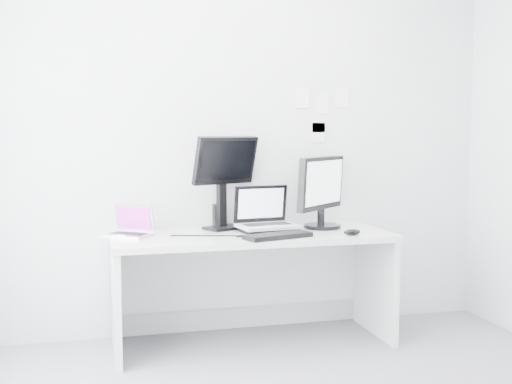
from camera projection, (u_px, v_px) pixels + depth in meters
The scene contains 14 objects.
back_wall at pixel (240, 137), 4.44m from camera, with size 3.60×3.60×0.00m, color silver.
desk at pixel (252, 289), 4.19m from camera, with size 1.80×0.70×0.73m, color silver.
macbook at pixel (128, 220), 4.02m from camera, with size 0.27×0.20×0.20m, color silver.
speaker at pixel (219, 216), 4.39m from camera, with size 0.08×0.08×0.16m, color black.
dell_laptop at pixel (268, 209), 4.18m from camera, with size 0.37×0.29×0.31m, color silver.
rear_monitor at pixel (224, 182), 4.30m from camera, with size 0.47×0.17×0.64m, color black.
samsung_monitor at pixel (323, 191), 4.36m from camera, with size 0.55×0.25×0.51m, color black.
keyboard at pixel (278, 236), 3.97m from camera, with size 0.43×0.15×0.03m, color black.
mouse at pixel (352, 232), 4.08m from camera, with size 0.12×0.08×0.04m, color black.
wall_note_0 at pixel (302, 98), 4.52m from camera, with size 0.10×0.00×0.14m, color white.
wall_note_1 at pixel (322, 104), 4.56m from camera, with size 0.09×0.00×0.13m, color white.
wall_note_2 at pixel (342, 97), 4.59m from camera, with size 0.10×0.00×0.14m, color white.
wall_note_3 at pixel (319, 127), 4.57m from camera, with size 0.11×0.00×0.08m, color white.
wall_note_4 at pixel (318, 132), 4.57m from camera, with size 0.10×0.00×0.14m, color white.
Camera 1 is at (-1.01, -2.74, 1.38)m, focal length 45.20 mm.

